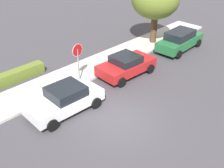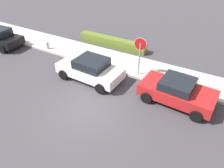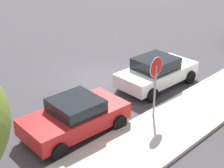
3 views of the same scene
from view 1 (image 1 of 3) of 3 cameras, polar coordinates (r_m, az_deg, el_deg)
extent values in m
plane|color=#423F44|center=(14.86, 1.13, -7.12)|extent=(60.00, 60.00, 0.00)
cube|color=beige|center=(18.25, -11.03, 0.34)|extent=(32.00, 2.64, 0.14)
cylinder|color=gray|center=(17.61, -6.82, 3.59)|extent=(0.08, 0.08, 2.33)
cylinder|color=white|center=(17.14, -7.04, 6.83)|extent=(0.81, 0.08, 0.81)
cylinder|color=red|center=(17.14, -7.04, 6.83)|extent=(0.76, 0.09, 0.76)
cube|color=white|center=(15.31, -9.61, -3.52)|extent=(4.22, 2.01, 0.62)
cube|color=black|center=(15.07, -9.34, -1.49)|extent=(1.90, 1.70, 0.54)
cylinder|color=black|center=(16.78, -7.40, -1.22)|extent=(0.65, 0.24, 0.64)
cylinder|color=black|center=(15.53, -3.29, -3.85)|extent=(0.65, 0.24, 0.64)
cylinder|color=black|center=(15.61, -15.73, -4.93)|extent=(0.65, 0.24, 0.64)
cylinder|color=black|center=(14.26, -12.04, -8.17)|extent=(0.65, 0.24, 0.64)
cube|color=red|center=(18.72, 2.91, 3.64)|extent=(4.06, 2.12, 0.64)
cube|color=black|center=(18.43, 2.81, 5.09)|extent=(1.77, 1.77, 0.46)
cylinder|color=black|center=(20.31, 3.71, 4.93)|extent=(0.65, 0.26, 0.64)
cylinder|color=black|center=(19.18, 7.75, 3.08)|extent=(0.65, 0.26, 0.64)
cylinder|color=black|center=(18.67, -2.11, 2.53)|extent=(0.65, 0.26, 0.64)
cylinder|color=black|center=(17.43, 1.94, 0.36)|extent=(0.65, 0.26, 0.64)
cube|color=#236B38|center=(23.16, 13.60, 8.33)|extent=(4.55, 1.88, 0.69)
cube|color=black|center=(22.86, 13.68, 9.74)|extent=(2.46, 1.60, 0.58)
cylinder|color=black|center=(21.66, 13.38, 5.83)|extent=(0.65, 0.24, 0.64)
cylinder|color=black|center=(22.46, 9.61, 7.15)|extent=(0.65, 0.24, 0.64)
cylinder|color=black|center=(24.20, 17.12, 7.95)|extent=(0.65, 0.24, 0.64)
cylinder|color=black|center=(24.91, 13.60, 9.10)|extent=(0.65, 0.24, 0.64)
cylinder|color=#513823|center=(23.84, 8.46, 10.68)|extent=(0.52, 0.52, 2.21)
cube|color=olive|center=(18.77, -21.52, 0.55)|extent=(5.86, 0.68, 0.72)
camera|label=2|loc=(14.23, 42.50, 17.84)|focal=35.00mm
camera|label=3|loc=(27.62, -1.20, 26.75)|focal=55.00mm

